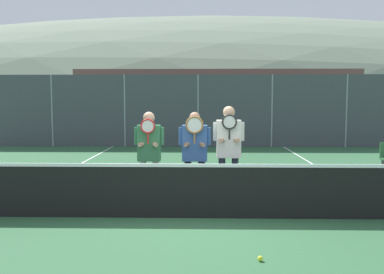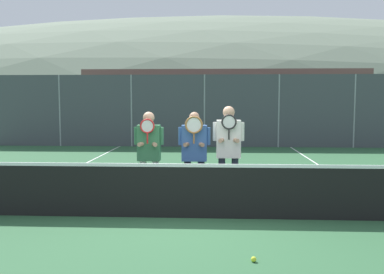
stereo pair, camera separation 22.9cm
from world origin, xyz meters
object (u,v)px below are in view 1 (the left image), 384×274
player_center_right (229,146)px  car_far_left (85,122)px  car_center (292,123)px  player_leftmost (149,150)px  player_center_left (195,150)px  tennis_ball_on_court (260,259)px  car_left_of_center (188,122)px

player_center_right → car_far_left: (-6.24, 12.69, -0.24)m
car_center → player_leftmost: bearing=-112.8°
player_center_left → player_center_right: 0.66m
car_center → player_center_left: bearing=-109.5°
car_far_left → tennis_ball_on_court: 16.90m
tennis_ball_on_court → car_far_left: bearing=112.5°
player_center_left → car_far_left: size_ratio=0.41×
player_center_left → tennis_ball_on_court: (0.87, -2.80, -1.01)m
player_leftmost → player_center_left: bearing=1.3°
player_center_left → player_center_right: player_center_right is taller
player_center_right → tennis_ball_on_court: bearing=-85.6°
tennis_ball_on_court → player_leftmost: bearing=121.9°
player_center_right → car_far_left: size_ratio=0.44×
car_far_left → car_center: (10.03, -0.27, -0.03)m
player_center_left → car_far_left: 13.97m
car_far_left → car_left_of_center: 5.08m
player_leftmost → tennis_ball_on_court: size_ratio=26.07×
player_leftmost → car_left_of_center: size_ratio=0.39×
player_leftmost → player_center_left: size_ratio=1.00×
player_center_left → car_center: (4.42, 12.52, -0.20)m
player_leftmost → tennis_ball_on_court: player_leftmost is taller
car_left_of_center → player_center_left: bearing=-87.6°
player_center_left → car_left_of_center: (-0.53, 12.46, -0.16)m
car_center → car_far_left: bearing=178.4°
player_center_right → car_far_left: player_center_right is taller
car_left_of_center → car_center: 4.95m
player_leftmost → player_center_right: (1.50, 0.13, 0.07)m
car_far_left → car_left_of_center: bearing=-3.8°
player_leftmost → player_center_left: 0.86m
car_left_of_center → tennis_ball_on_court: bearing=-84.8°
player_center_left → player_leftmost: bearing=-178.7°
player_leftmost → car_center: size_ratio=0.44×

